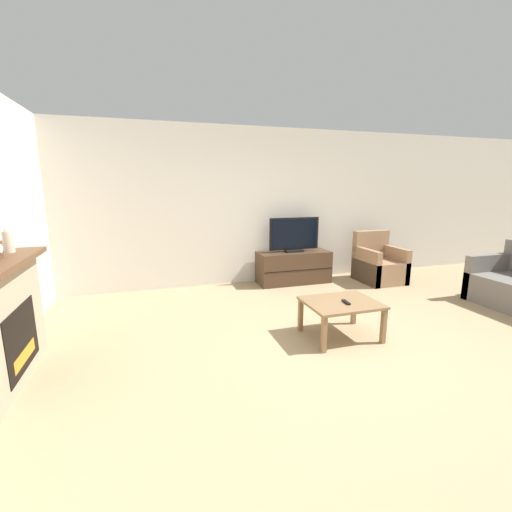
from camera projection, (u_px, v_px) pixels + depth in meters
The scene contains 8 objects.
ground_plane at pixel (364, 347), 3.69m from camera, with size 24.00×24.00×0.00m, color #9E8460.
wall_back at pixel (273, 206), 6.12m from camera, with size 12.00×0.06×2.70m.
mantel_vase_right at pixel (8, 241), 3.20m from camera, with size 0.09×0.09×0.23m.
tv_stand at pixel (293, 267), 6.12m from camera, with size 1.29×0.50×0.56m.
tv at pixel (294, 236), 6.00m from camera, with size 0.92×0.18×0.61m.
armchair at pixel (378, 265), 6.21m from camera, with size 0.70×0.76×0.89m.
coffee_table at pixel (341, 306), 3.88m from camera, with size 0.81×0.65×0.43m.
remote at pixel (346, 302), 3.82m from camera, with size 0.06×0.15×0.02m.
Camera 1 is at (-2.14, -2.91, 1.71)m, focal length 24.00 mm.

